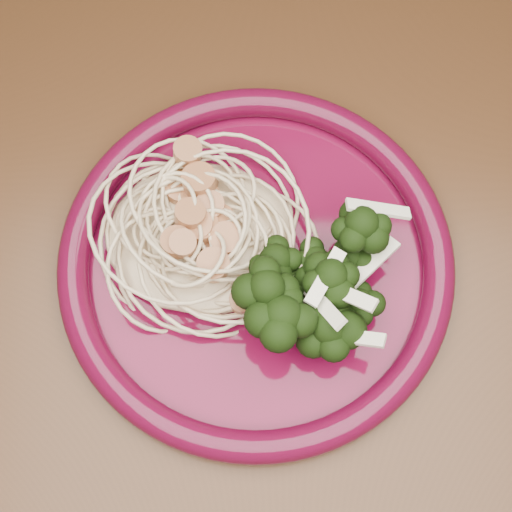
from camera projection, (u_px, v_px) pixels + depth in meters
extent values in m
plane|color=#55381D|center=(248.00, 374.00, 1.26)|extent=(3.50, 3.50, 0.00)
cube|color=#472814|center=(238.00, 197.00, 0.57)|extent=(1.20, 0.80, 0.04)
cylinder|color=#530721|center=(256.00, 264.00, 0.53)|extent=(0.37, 0.37, 0.01)
torus|color=#530520|center=(256.00, 260.00, 0.52)|extent=(0.38, 0.38, 0.02)
ellipsoid|color=beige|center=(199.00, 230.00, 0.52)|extent=(0.18, 0.17, 0.03)
ellipsoid|color=black|center=(329.00, 282.00, 0.49)|extent=(0.14, 0.17, 0.05)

